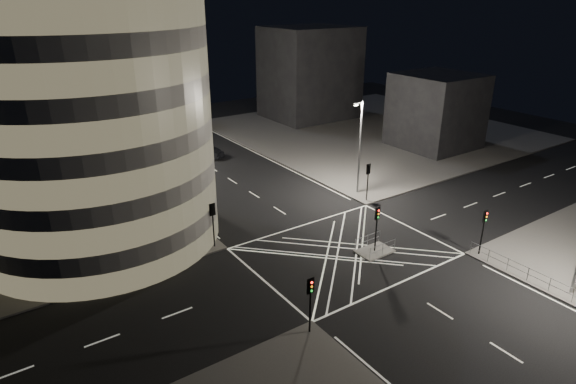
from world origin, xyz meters
TOP-DOWN VIEW (x-y plane):
  - ground at (0.00, 0.00)m, footprint 120.00×120.00m
  - sidewalk_far_right at (29.00, 27.00)m, footprint 42.00×42.00m
  - central_island at (2.00, -1.50)m, footprint 3.00×2.00m
  - office_tower_curved at (-20.74, 18.74)m, footprint 30.00×29.00m
  - building_right_far at (26.00, 40.00)m, footprint 14.00×12.00m
  - building_right_near at (30.00, 16.00)m, footprint 10.00×10.00m
  - building_far_end at (-4.00, 58.00)m, footprint 18.00×8.00m
  - tree_a at (-10.50, 9.00)m, footprint 5.05×5.05m
  - tree_b at (-10.50, 15.00)m, footprint 4.00×4.00m
  - tree_c at (-10.50, 21.00)m, footprint 3.76×3.76m
  - tree_d at (-10.50, 27.00)m, footprint 5.26×5.26m
  - tree_e at (-10.50, 33.00)m, footprint 3.86×3.86m
  - traffic_signal_fl at (-8.80, 6.80)m, footprint 0.55×0.22m
  - traffic_signal_nl at (-8.80, -6.80)m, footprint 0.55×0.22m
  - traffic_signal_fr at (8.80, 6.80)m, footprint 0.55×0.22m
  - traffic_signal_nr at (8.80, -6.80)m, footprint 0.55×0.22m
  - traffic_signal_island at (2.00, -1.50)m, footprint 0.55×0.22m
  - street_lamp_left_near at (-9.44, 12.00)m, footprint 1.25×0.25m
  - street_lamp_left_far at (-9.44, 30.00)m, footprint 1.25×0.25m
  - street_lamp_right_far at (9.44, 9.00)m, footprint 1.25×0.25m
  - railing_near_right at (8.30, -12.15)m, footprint 0.06×11.70m
  - railing_island_south at (2.00, -2.40)m, footprint 2.80×0.06m
  - railing_island_north at (2.00, -0.60)m, footprint 2.80×0.06m
  - sedan at (1.52, 29.34)m, footprint 3.06×4.38m

SIDE VIEW (x-z plane):
  - ground at x=0.00m, z-range 0.00..0.00m
  - sidewalk_far_right at x=29.00m, z-range 0.00..0.15m
  - central_island at x=2.00m, z-range 0.00..0.15m
  - sedan at x=1.52m, z-range 0.00..1.37m
  - railing_near_right at x=8.30m, z-range 0.15..1.25m
  - railing_island_south at x=2.00m, z-range 0.15..1.25m
  - railing_island_north at x=2.00m, z-range 0.15..1.25m
  - traffic_signal_fl at x=-8.80m, z-range 0.91..4.91m
  - traffic_signal_nl at x=-8.80m, z-range 0.91..4.91m
  - traffic_signal_fr at x=8.80m, z-range 0.91..4.91m
  - traffic_signal_nr at x=8.80m, z-range 0.91..4.91m
  - traffic_signal_island at x=2.00m, z-range 0.91..4.91m
  - tree_c at x=-10.50m, z-range 1.05..7.21m
  - tree_b at x=-10.50m, z-range 1.08..7.55m
  - tree_e at x=-10.50m, z-range 1.25..7.93m
  - tree_a at x=-10.50m, z-range 1.16..9.01m
  - building_right_near at x=30.00m, z-range 0.15..10.15m
  - street_lamp_left_near at x=-9.44m, z-range 0.54..10.54m
  - street_lamp_left_far at x=-9.44m, z-range 0.54..10.54m
  - street_lamp_right_far at x=9.44m, z-range 0.54..10.54m
  - tree_d at x=-10.50m, z-range 1.34..9.80m
  - building_right_far at x=26.00m, z-range 0.15..15.15m
  - building_far_end at x=-4.00m, z-range 0.00..18.00m
  - office_tower_curved at x=-20.74m, z-range -0.95..26.25m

